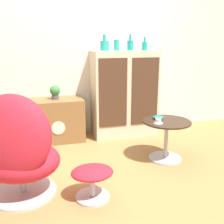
{
  "coord_description": "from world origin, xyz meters",
  "views": [
    {
      "loc": [
        -0.75,
        -2.31,
        1.31
      ],
      "look_at": [
        0.03,
        0.44,
        0.55
      ],
      "focal_mm": 42.0,
      "sensor_mm": 36.0,
      "label": 1
    }
  ],
  "objects_px": {
    "tv_console": "(57,120)",
    "coffee_table": "(166,135)",
    "vase_rightmost": "(145,46)",
    "teacup": "(158,122)",
    "potted_plant": "(55,92)",
    "bowl": "(158,117)",
    "ottoman": "(92,176)",
    "egg_chair": "(16,150)",
    "vase_leftmost": "(105,45)",
    "vase_inner_left": "(117,45)",
    "vase_inner_right": "(130,45)",
    "sideboard": "(124,94)"
  },
  "relations": [
    {
      "from": "bowl",
      "to": "ottoman",
      "type": "bearing_deg",
      "value": -144.5
    },
    {
      "from": "coffee_table",
      "to": "ottoman",
      "type": "bearing_deg",
      "value": -150.68
    },
    {
      "from": "egg_chair",
      "to": "bowl",
      "type": "xyz_separation_m",
      "value": [
        1.52,
        0.47,
        0.03
      ]
    },
    {
      "from": "potted_plant",
      "to": "teacup",
      "type": "height_order",
      "value": "potted_plant"
    },
    {
      "from": "tv_console",
      "to": "vase_rightmost",
      "type": "xyz_separation_m",
      "value": [
        1.26,
        -0.0,
        0.98
      ]
    },
    {
      "from": "tv_console",
      "to": "potted_plant",
      "type": "distance_m",
      "value": 0.39
    },
    {
      "from": "sideboard",
      "to": "vase_rightmost",
      "type": "distance_m",
      "value": 0.73
    },
    {
      "from": "egg_chair",
      "to": "vase_leftmost",
      "type": "bearing_deg",
      "value": 50.4
    },
    {
      "from": "teacup",
      "to": "vase_leftmost",
      "type": "bearing_deg",
      "value": 107.92
    },
    {
      "from": "egg_chair",
      "to": "bowl",
      "type": "height_order",
      "value": "egg_chair"
    },
    {
      "from": "egg_chair",
      "to": "vase_inner_right",
      "type": "bearing_deg",
      "value": 42.3
    },
    {
      "from": "bowl",
      "to": "coffee_table",
      "type": "bearing_deg",
      "value": -59.48
    },
    {
      "from": "ottoman",
      "to": "teacup",
      "type": "bearing_deg",
      "value": 30.25
    },
    {
      "from": "vase_leftmost",
      "to": "teacup",
      "type": "relative_size",
      "value": 2.09
    },
    {
      "from": "egg_chair",
      "to": "coffee_table",
      "type": "height_order",
      "value": "egg_chair"
    },
    {
      "from": "teacup",
      "to": "sideboard",
      "type": "bearing_deg",
      "value": 92.87
    },
    {
      "from": "tv_console",
      "to": "coffee_table",
      "type": "relative_size",
      "value": 1.33
    },
    {
      "from": "tv_console",
      "to": "vase_rightmost",
      "type": "bearing_deg",
      "value": -0.13
    },
    {
      "from": "ottoman",
      "to": "vase_inner_right",
      "type": "distance_m",
      "value": 2.05
    },
    {
      "from": "egg_chair",
      "to": "vase_rightmost",
      "type": "height_order",
      "value": "vase_rightmost"
    },
    {
      "from": "vase_inner_left",
      "to": "potted_plant",
      "type": "distance_m",
      "value": 1.04
    },
    {
      "from": "teacup",
      "to": "bowl",
      "type": "distance_m",
      "value": 0.18
    },
    {
      "from": "sideboard",
      "to": "ottoman",
      "type": "bearing_deg",
      "value": -117.44
    },
    {
      "from": "vase_rightmost",
      "to": "teacup",
      "type": "xyz_separation_m",
      "value": [
        -0.25,
        -1.03,
        -0.78
      ]
    },
    {
      "from": "vase_inner_right",
      "to": "vase_leftmost",
      "type": "bearing_deg",
      "value": 180.0
    },
    {
      "from": "vase_inner_right",
      "to": "teacup",
      "type": "relative_size",
      "value": 2.15
    },
    {
      "from": "tv_console",
      "to": "vase_inner_left",
      "type": "bearing_deg",
      "value": -0.19
    },
    {
      "from": "vase_leftmost",
      "to": "teacup",
      "type": "height_order",
      "value": "vase_leftmost"
    },
    {
      "from": "tv_console",
      "to": "vase_inner_right",
      "type": "bearing_deg",
      "value": -0.15
    },
    {
      "from": "tv_console",
      "to": "egg_chair",
      "type": "height_order",
      "value": "egg_chair"
    },
    {
      "from": "tv_console",
      "to": "egg_chair",
      "type": "relative_size",
      "value": 0.75
    },
    {
      "from": "vase_inner_right",
      "to": "ottoman",
      "type": "bearing_deg",
      "value": -119.78
    },
    {
      "from": "tv_console",
      "to": "vase_leftmost",
      "type": "xyz_separation_m",
      "value": [
        0.68,
        -0.0,
        0.99
      ]
    },
    {
      "from": "coffee_table",
      "to": "bowl",
      "type": "relative_size",
      "value": 4.34
    },
    {
      "from": "tv_console",
      "to": "vase_inner_right",
      "type": "height_order",
      "value": "vase_inner_right"
    },
    {
      "from": "egg_chair",
      "to": "vase_leftmost",
      "type": "xyz_separation_m",
      "value": [
        1.11,
        1.34,
        0.83
      ]
    },
    {
      "from": "coffee_table",
      "to": "vase_rightmost",
      "type": "height_order",
      "value": "vase_rightmost"
    },
    {
      "from": "egg_chair",
      "to": "potted_plant",
      "type": "relative_size",
      "value": 5.09
    },
    {
      "from": "teacup",
      "to": "vase_rightmost",
      "type": "bearing_deg",
      "value": 76.56
    },
    {
      "from": "ottoman",
      "to": "vase_leftmost",
      "type": "xyz_separation_m",
      "value": [
        0.5,
        1.52,
        1.07
      ]
    },
    {
      "from": "vase_rightmost",
      "to": "teacup",
      "type": "height_order",
      "value": "vase_rightmost"
    },
    {
      "from": "vase_rightmost",
      "to": "ottoman",
      "type": "bearing_deg",
      "value": -125.52
    },
    {
      "from": "egg_chair",
      "to": "vase_inner_left",
      "type": "distance_m",
      "value": 2.03
    },
    {
      "from": "teacup",
      "to": "egg_chair",
      "type": "bearing_deg",
      "value": -167.88
    },
    {
      "from": "coffee_table",
      "to": "vase_leftmost",
      "type": "height_order",
      "value": "vase_leftmost"
    },
    {
      "from": "vase_rightmost",
      "to": "potted_plant",
      "type": "height_order",
      "value": "vase_rightmost"
    },
    {
      "from": "vase_leftmost",
      "to": "egg_chair",
      "type": "bearing_deg",
      "value": -129.6
    },
    {
      "from": "ottoman",
      "to": "bowl",
      "type": "height_order",
      "value": "bowl"
    },
    {
      "from": "vase_leftmost",
      "to": "potted_plant",
      "type": "relative_size",
      "value": 1.13
    },
    {
      "from": "sideboard",
      "to": "tv_console",
      "type": "relative_size",
      "value": 1.68
    }
  ]
}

